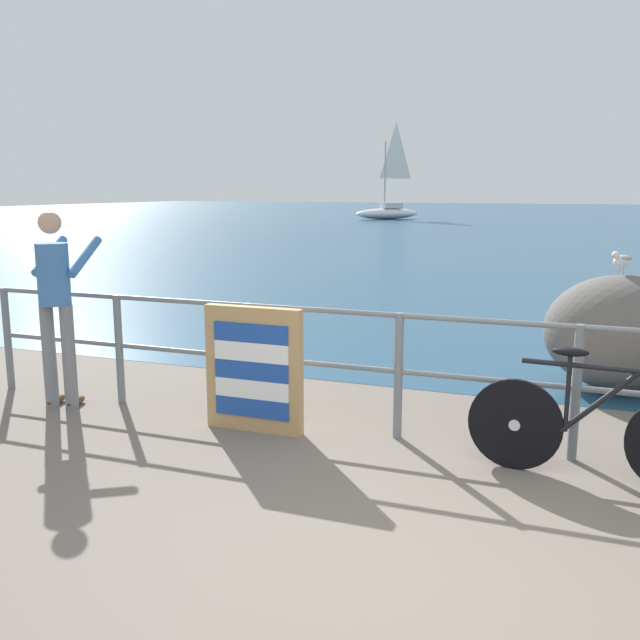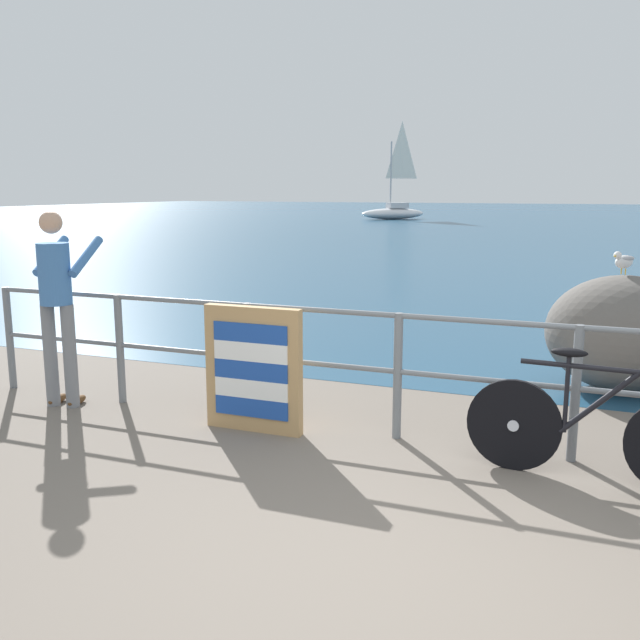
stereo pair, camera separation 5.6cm
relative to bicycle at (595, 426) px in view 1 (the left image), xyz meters
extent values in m
cube|color=#6B6056|center=(-0.80, 18.37, -0.44)|extent=(120.00, 120.00, 0.10)
cube|color=navy|center=(-0.80, 46.73, -0.39)|extent=(120.00, 90.00, 0.01)
cylinder|color=slate|center=(-5.43, 0.35, 0.12)|extent=(0.07, 0.07, 1.02)
cylinder|color=slate|center=(-4.11, 0.35, 0.12)|extent=(0.07, 0.07, 1.02)
cylinder|color=slate|center=(-2.78, 0.35, 0.12)|extent=(0.07, 0.07, 1.02)
cylinder|color=slate|center=(-1.46, 0.35, 0.12)|extent=(0.07, 0.07, 1.02)
cylinder|color=slate|center=(-0.13, 0.35, 0.12)|extent=(0.07, 0.07, 1.02)
cylinder|color=slate|center=(-0.80, 0.35, 0.61)|extent=(9.28, 0.04, 0.04)
cylinder|color=slate|center=(-0.80, 0.35, 0.16)|extent=(9.28, 0.04, 0.04)
cylinder|color=black|center=(-0.52, 0.03, -0.06)|extent=(0.66, 0.07, 0.66)
cylinder|color=#B7BCC6|center=(-0.52, 0.03, -0.06)|extent=(0.08, 0.06, 0.08)
cylinder|color=black|center=(0.00, 0.00, 0.41)|extent=(0.99, 0.09, 0.04)
cylinder|color=black|center=(0.02, 0.00, 0.18)|extent=(0.50, 0.07, 0.50)
cylinder|color=black|center=(-0.19, 0.01, 0.21)|extent=(0.03, 0.03, 0.53)
ellipsoid|color=black|center=(-0.19, 0.01, 0.50)|extent=(0.25, 0.11, 0.06)
cylinder|color=slate|center=(-4.64, 0.04, 0.09)|extent=(0.12, 0.12, 0.95)
ellipsoid|color=#513319|center=(-4.65, 0.10, -0.35)|extent=(0.14, 0.27, 0.08)
cylinder|color=slate|center=(-4.44, 0.06, 0.09)|extent=(0.12, 0.12, 0.95)
ellipsoid|color=#513319|center=(-4.45, 0.12, -0.35)|extent=(0.14, 0.27, 0.08)
cylinder|color=#3F72B2|center=(-4.54, 0.05, 0.84)|extent=(0.28, 0.28, 0.55)
sphere|color=tan|center=(-4.54, 0.05, 1.29)|extent=(0.20, 0.20, 0.20)
cylinder|color=#3F72B2|center=(-4.75, 0.26, 0.97)|extent=(0.15, 0.52, 0.34)
cylinder|color=#3F72B2|center=(-4.40, 0.31, 0.97)|extent=(0.15, 0.52, 0.34)
cube|color=tan|center=(-2.60, 0.10, 0.13)|extent=(0.84, 0.09, 1.04)
cube|color=#1E479E|center=(-2.60, 0.05, -0.18)|extent=(0.66, 0.01, 0.16)
cube|color=white|center=(-2.60, 0.05, -0.03)|extent=(0.66, 0.01, 0.16)
cube|color=#1E479E|center=(-2.60, 0.05, 0.13)|extent=(0.66, 0.01, 0.16)
cube|color=white|center=(-2.60, 0.05, 0.29)|extent=(0.66, 0.01, 0.16)
cube|color=#1E479E|center=(-2.60, 0.05, 0.44)|extent=(0.66, 0.01, 0.16)
ellipsoid|color=#605B56|center=(0.25, 2.49, 0.18)|extent=(1.48, 1.24, 1.14)
cylinder|color=gold|center=(0.23, 2.55, 0.78)|extent=(0.01, 0.01, 0.06)
cylinder|color=gold|center=(0.19, 2.58, 0.78)|extent=(0.01, 0.01, 0.06)
ellipsoid|color=white|center=(0.21, 2.56, 0.88)|extent=(0.24, 0.28, 0.13)
ellipsoid|color=#9E9EA3|center=(0.22, 2.58, 0.91)|extent=(0.23, 0.27, 0.06)
sphere|color=white|center=(0.14, 2.46, 0.95)|extent=(0.08, 0.08, 0.08)
cone|color=gold|center=(0.12, 2.42, 0.94)|extent=(0.05, 0.05, 0.02)
ellipsoid|color=white|center=(-12.24, 39.40, -0.03)|extent=(4.12, 3.93, 0.70)
cube|color=silver|center=(-12.02, 39.60, 0.50)|extent=(1.50, 1.47, 0.36)
cylinder|color=#B2B2B7|center=(-12.39, 39.27, 2.42)|extent=(0.10, 0.10, 4.20)
pyramid|color=white|center=(-11.84, 39.77, 3.99)|extent=(1.22, 1.13, 3.57)
camera|label=1|loc=(-0.15, -4.87, 1.58)|focal=39.19mm
camera|label=2|loc=(-0.09, -4.85, 1.58)|focal=39.19mm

